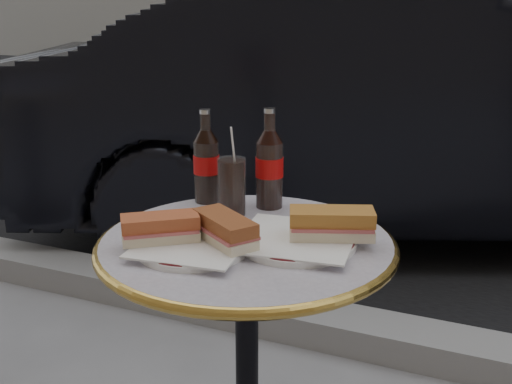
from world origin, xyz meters
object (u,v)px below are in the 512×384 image
at_px(cola_bottle_right, 269,158).
at_px(cola_bottle_left, 206,156).
at_px(cola_glass, 232,187).
at_px(parked_car, 405,109).
at_px(plate_left, 193,248).
at_px(plate_right, 296,242).

bearing_deg(cola_bottle_right, cola_bottle_left, -172.09).
height_order(cola_glass, parked_car, parked_car).
height_order(plate_left, cola_bottle_right, cola_bottle_right).
bearing_deg(cola_bottle_left, cola_bottle_right, 7.91).
distance_m(cola_bottle_left, cola_glass, 0.12).
xyz_separation_m(plate_right, cola_bottle_right, (-0.14, 0.20, 0.11)).
distance_m(cola_bottle_left, cola_bottle_right, 0.16).
bearing_deg(parked_car, plate_right, 162.80).
bearing_deg(cola_glass, cola_bottle_right, 55.70).
distance_m(plate_left, cola_glass, 0.23).
distance_m(plate_right, parked_car, 2.19).
distance_m(cola_bottle_right, parked_car, 1.99).
height_order(cola_bottle_left, cola_glass, cola_bottle_left).
distance_m(plate_right, cola_bottle_left, 0.36).
bearing_deg(cola_bottle_right, plate_right, -54.89).
bearing_deg(cola_bottle_left, parked_car, 87.13).
distance_m(plate_left, parked_car, 2.29).
relative_size(plate_right, parked_car, 0.06).
bearing_deg(cola_glass, plate_left, -84.41).
bearing_deg(plate_left, cola_glass, 95.59).
xyz_separation_m(plate_left, parked_car, (-0.02, 2.29, -0.09)).
distance_m(plate_left, plate_right, 0.21).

